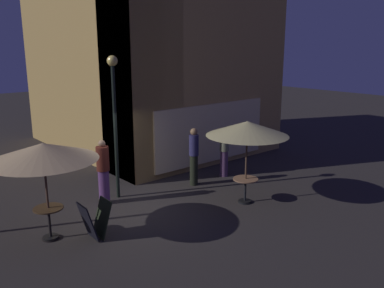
# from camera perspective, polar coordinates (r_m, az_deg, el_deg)

# --- Properties ---
(ground_plane) EXTENTS (60.00, 60.00, 0.00)m
(ground_plane) POSITION_cam_1_polar(r_m,az_deg,el_deg) (11.41, -8.57, -8.96)
(ground_plane) COLOR #2F2B28
(cafe_building) EXTENTS (7.32, 9.08, 9.95)m
(cafe_building) POSITION_cam_1_polar(r_m,az_deg,el_deg) (16.07, -7.51, 15.81)
(cafe_building) COLOR tan
(cafe_building) RESTS_ON ground
(street_lamp_near_corner) EXTENTS (0.29, 0.29, 4.08)m
(street_lamp_near_corner) POSITION_cam_1_polar(r_m,az_deg,el_deg) (11.63, -10.78, 5.31)
(street_lamp_near_corner) COLOR black
(street_lamp_near_corner) RESTS_ON ground
(menu_sandwich_board) EXTENTS (0.66, 0.57, 0.88)m
(menu_sandwich_board) POSITION_cam_1_polar(r_m,az_deg,el_deg) (9.81, -13.37, -10.24)
(menu_sandwich_board) COLOR black
(menu_sandwich_board) RESTS_ON ground
(cafe_table_0) EXTENTS (0.71, 0.71, 0.71)m
(cafe_table_0) POSITION_cam_1_polar(r_m,az_deg,el_deg) (11.65, 7.45, -5.73)
(cafe_table_0) COLOR black
(cafe_table_0) RESTS_ON ground
(cafe_table_1) EXTENTS (0.68, 0.68, 0.77)m
(cafe_table_1) POSITION_cam_1_polar(r_m,az_deg,el_deg) (10.03, -19.31, -9.59)
(cafe_table_1) COLOR black
(cafe_table_1) RESTS_ON ground
(patio_umbrella_0) EXTENTS (2.27, 2.27, 2.35)m
(patio_umbrella_0) POSITION_cam_1_polar(r_m,az_deg,el_deg) (11.22, 7.71, 2.12)
(patio_umbrella_0) COLOR black
(patio_umbrella_0) RESTS_ON ground
(patio_umbrella_1) EXTENTS (2.40, 2.40, 2.28)m
(patio_umbrella_1) POSITION_cam_1_polar(r_m,az_deg,el_deg) (9.54, -20.04, -1.06)
(patio_umbrella_1) COLOR black
(patio_umbrella_1) RESTS_ON ground
(patron_standing_0) EXTENTS (0.36, 0.36, 1.83)m
(patron_standing_0) POSITION_cam_1_polar(r_m,az_deg,el_deg) (11.64, -12.26, -3.82)
(patron_standing_0) COLOR #5F376F
(patron_standing_0) RESTS_ON ground
(patron_standing_1) EXTENTS (0.31, 0.31, 1.64)m
(patron_standing_1) POSITION_cam_1_polar(r_m,az_deg,el_deg) (13.77, 4.50, -1.17)
(patron_standing_1) COLOR #5C3B62
(patron_standing_1) RESTS_ON ground
(patron_standing_2) EXTENTS (0.30, 0.30, 1.84)m
(patron_standing_2) POSITION_cam_1_polar(r_m,az_deg,el_deg) (12.84, 0.26, -1.68)
(patron_standing_2) COLOR black
(patron_standing_2) RESTS_ON ground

